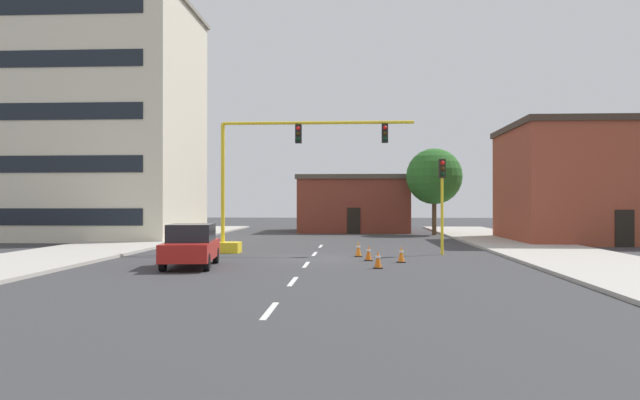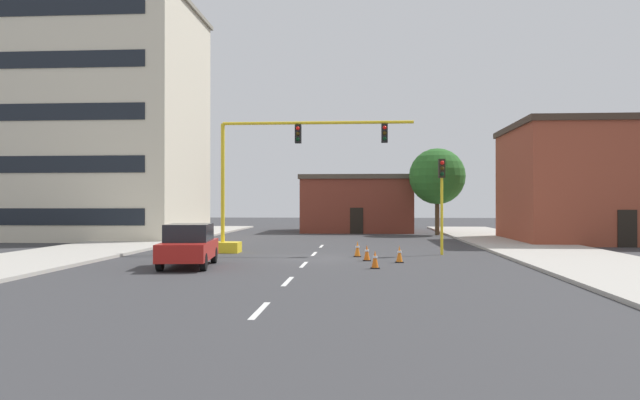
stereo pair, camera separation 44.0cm
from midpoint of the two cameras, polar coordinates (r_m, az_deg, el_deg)
ground_plane at (r=28.84m, az=-1.27°, el=-5.44°), size 160.00×160.00×0.00m
sidewalk_left at (r=39.45m, az=-18.25°, el=-3.94°), size 6.00×56.00×0.14m
sidewalk_right at (r=38.04m, az=18.37°, el=-4.07°), size 6.00×56.00×0.14m
lane_stripe_seg_0 at (r=15.04m, az=-5.53°, el=-10.18°), size 0.16×2.40×0.01m
lane_stripe_seg_1 at (r=20.43m, az=-3.16°, el=-7.55°), size 0.16×2.40×0.01m
lane_stripe_seg_2 at (r=25.87m, az=-1.79°, el=-6.02°), size 0.16×2.40×0.01m
lane_stripe_seg_3 at (r=31.33m, az=-0.91°, el=-5.02°), size 0.16×2.40×0.01m
lane_stripe_seg_4 at (r=36.80m, az=-0.29°, el=-4.32°), size 0.16×2.40×0.01m
building_tall_left at (r=48.79m, az=-20.57°, el=6.88°), size 14.63×12.18×17.31m
building_brick_center at (r=56.42m, az=2.93°, el=-0.34°), size 9.96×9.58×5.05m
building_row_right at (r=44.89m, az=23.61°, el=1.46°), size 11.03×10.54×7.87m
traffic_signal_gantry at (r=32.13m, az=-6.81°, el=-0.72°), size 10.82×1.20×6.83m
traffic_light_pole_right at (r=31.31m, az=10.88°, el=1.44°), size 0.32×0.47×4.80m
tree_right_far at (r=50.57m, az=10.32°, el=2.16°), size 4.54×4.54×7.03m
sedan_red_near_left at (r=25.45m, az=-12.37°, el=-4.11°), size 2.35×4.68×1.74m
traffic_cone_roadside_a at (r=27.65m, az=4.07°, el=-4.92°), size 0.36×0.36×0.72m
traffic_cone_roadside_b at (r=29.69m, az=3.16°, el=-4.57°), size 0.36×0.36×0.76m
traffic_cone_roadside_c at (r=26.97m, az=7.09°, el=-5.02°), size 0.36×0.36×0.74m
traffic_cone_roadside_d at (r=24.43m, az=4.89°, el=-5.54°), size 0.36×0.36×0.72m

